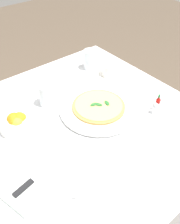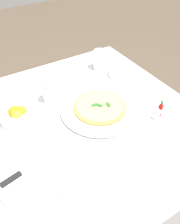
{
  "view_description": "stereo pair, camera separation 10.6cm",
  "coord_description": "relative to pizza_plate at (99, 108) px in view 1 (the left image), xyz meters",
  "views": [
    {
      "loc": [
        -0.44,
        -0.61,
        1.48
      ],
      "look_at": [
        0.05,
        0.0,
        0.78
      ],
      "focal_mm": 38.31,
      "sensor_mm": 36.0,
      "label": 1
    },
    {
      "loc": [
        -0.36,
        -0.67,
        1.48
      ],
      "look_at": [
        0.05,
        0.0,
        0.78
      ],
      "focal_mm": 38.31,
      "sensor_mm": 36.0,
      "label": 2
    }
  ],
  "objects": [
    {
      "name": "pizza",
      "position": [
        0.0,
        -0.0,
        0.01
      ],
      "size": [
        0.24,
        0.24,
        0.02
      ],
      "color": "tan",
      "rests_on": "pizza_plate"
    },
    {
      "name": "coffee_cup_far_left",
      "position": [
        0.23,
        0.19,
        0.02
      ],
      "size": [
        0.13,
        0.13,
        0.07
      ],
      "color": "white",
      "rests_on": "dining_table"
    },
    {
      "name": "dinner_knife",
      "position": [
        -0.41,
        -0.15,
        0.01
      ],
      "size": [
        0.2,
        0.06,
        0.01
      ],
      "rotation": [
        0.0,
        0.0,
        0.19
      ],
      "color": "silver",
      "rests_on": "napkin_folded"
    },
    {
      "name": "water_glass_near_right",
      "position": [
        0.2,
        0.31,
        0.04
      ],
      "size": [
        0.07,
        0.07,
        0.11
      ],
      "color": "white",
      "rests_on": "dining_table"
    },
    {
      "name": "hot_sauce_bottle",
      "position": [
        0.21,
        -0.16,
        0.02
      ],
      "size": [
        0.02,
        0.02,
        0.08
      ],
      "color": "#B7140F",
      "rests_on": "dining_table"
    },
    {
      "name": "pizza_plate",
      "position": [
        0.0,
        0.0,
        0.0
      ],
      "size": [
        0.36,
        0.36,
        0.02
      ],
      "color": "white",
      "rests_on": "dining_table"
    },
    {
      "name": "pepper_shaker",
      "position": [
        0.18,
        -0.17,
        0.01
      ],
      "size": [
        0.03,
        0.03,
        0.06
      ],
      "color": "white",
      "rests_on": "dining_table"
    },
    {
      "name": "napkin_folded",
      "position": [
        -0.41,
        -0.15,
        -0.0
      ],
      "size": [
        0.25,
        0.18,
        0.02
      ],
      "rotation": [
        0.0,
        0.0,
        0.28
      ],
      "color": "white",
      "rests_on": "dining_table"
    },
    {
      "name": "citrus_bowl",
      "position": [
        -0.34,
        0.13,
        0.02
      ],
      "size": [
        0.15,
        0.15,
        0.07
      ],
      "color": "white",
      "rests_on": "dining_table"
    },
    {
      "name": "water_glass_left_edge",
      "position": [
        -0.16,
        0.19,
        0.04
      ],
      "size": [
        0.07,
        0.07,
        0.1
      ],
      "color": "white",
      "rests_on": "dining_table"
    },
    {
      "name": "salt_shaker",
      "position": [
        0.24,
        -0.15,
        0.01
      ],
      "size": [
        0.03,
        0.03,
        0.06
      ],
      "color": "white",
      "rests_on": "dining_table"
    },
    {
      "name": "ground_plane",
      "position": [
        -0.11,
        -0.01,
        -0.77
      ],
      "size": [
        8.0,
        8.0,
        0.0
      ],
      "primitive_type": "plane",
      "color": "brown"
    },
    {
      "name": "menu_card",
      "position": [
        -0.31,
        -0.32,
        0.02
      ],
      "size": [
        0.06,
        0.07,
        0.06
      ],
      "rotation": [
        0.0,
        0.0,
        2.32
      ],
      "color": "white",
      "rests_on": "dining_table"
    },
    {
      "name": "dining_table",
      "position": [
        -0.11,
        -0.01,
        -0.15
      ],
      "size": [
        1.03,
        1.03,
        0.76
      ],
      "color": "white",
      "rests_on": "ground_plane"
    }
  ]
}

